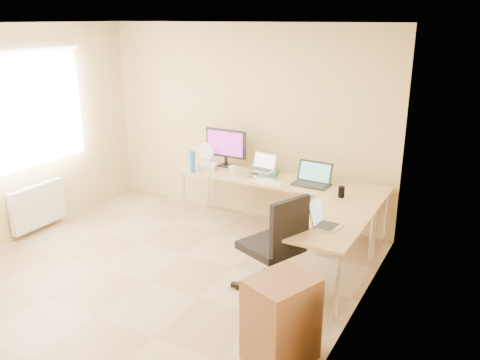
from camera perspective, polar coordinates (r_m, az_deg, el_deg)
The scene contains 24 objects.
floor at distance 5.45m, azimuth -10.88°, elevation -11.38°, with size 4.50×4.50×0.00m, color tan.
ceiling at distance 4.76m, azimuth -12.81°, elevation 17.07°, with size 4.50×4.50×0.00m, color white.
wall_back at distance 6.76m, azimuth 0.55°, elevation 6.60°, with size 4.50×4.50×0.00m, color #D3B479.
wall_right at distance 3.98m, azimuth 12.18°, elevation -2.18°, with size 4.50×4.50×0.00m, color #D3B479.
desk_main at distance 6.38m, azimuth 4.61°, elevation -2.96°, with size 2.65×0.70×0.73m, color tan.
desk_return at distance 5.20m, azimuth 9.98°, elevation -8.26°, with size 0.70×1.30×0.73m, color tan.
monitor at distance 6.69m, azimuth -1.64°, elevation 3.72°, with size 0.60×0.19×0.52m, color black.
book_stack at distance 6.40m, azimuth 3.34°, elevation 0.83°, with size 0.21×0.29×0.05m, color #288078.
laptop_center at distance 6.37m, azimuth 2.52°, elevation 2.00°, with size 0.33×0.25×0.21m, color silver.
laptop_black at distance 6.01m, azimuth 8.21°, elevation 0.65°, with size 0.44×0.32×0.28m, color black.
keyboard at distance 6.08m, azimuth 3.15°, elevation -0.24°, with size 0.40×0.11×0.02m, color white.
mouse at distance 6.13m, azimuth 3.27°, elevation -0.00°, with size 0.10×0.07×0.04m, color white.
mug at distance 6.40m, azimuth -0.83°, elevation 1.15°, with size 0.11×0.11×0.11m, color white.
cd_stack at distance 6.20m, azimuth 1.34°, elevation 0.22°, with size 0.13×0.13×0.03m, color silver.
water_bottle at distance 6.48m, azimuth -5.50°, elevation 2.12°, with size 0.08×0.08×0.29m, color #3868B9.
papers at distance 6.73m, azimuth -4.24°, elevation 1.51°, with size 0.22×0.32×0.01m, color silver.
white_box at distance 6.59m, azimuth -3.77°, elevation 1.53°, with size 0.24×0.17×0.09m, color silver.
desk_fan at distance 6.80m, azimuth -3.68°, elevation 2.91°, with size 0.22×0.22×0.28m, color white.
black_cup at distance 5.69m, azimuth 11.54°, elevation -1.35°, with size 0.07×0.07×0.13m, color black.
laptop_return at distance 4.84m, azimuth 9.84°, elevation -4.16°, with size 0.26×0.33×0.22m, color silver.
office_chair at distance 4.92m, azimuth 3.53°, elevation -7.85°, with size 0.66×0.66×1.10m, color black.
cabinet at distance 4.13m, azimuth 4.72°, elevation -15.69°, with size 0.42×0.52×0.72m, color brown.
radiator at distance 6.90m, azimuth -22.16°, elevation -2.75°, with size 0.09×0.80×0.55m, color white.
window at distance 6.62m, azimuth -23.51°, elevation 7.05°, with size 0.10×1.80×1.40m, color white.
Camera 1 is at (3.10, -3.61, 2.65)m, focal length 37.21 mm.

